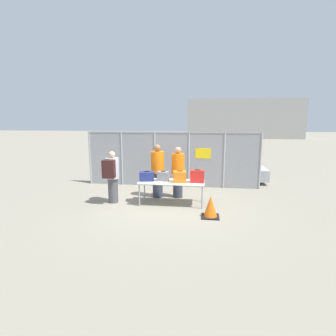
{
  "coord_description": "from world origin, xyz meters",
  "views": [
    {
      "loc": [
        1.25,
        -7.88,
        2.6
      ],
      "look_at": [
        0.08,
        0.69,
        1.05
      ],
      "focal_mm": 28.0,
      "sensor_mm": 36.0,
      "label": 1
    }
  ],
  "objects": [
    {
      "name": "distant_hangar",
      "position": [
        7.27,
        36.33,
        2.92
      ],
      "size": [
        16.99,
        8.33,
        5.84
      ],
      "color": "#999993",
      "rests_on": "ground_plane"
    },
    {
      "name": "suitcase_grey",
      "position": [
        -0.0,
        0.16,
        0.88
      ],
      "size": [
        0.38,
        0.31,
        0.32
      ],
      "color": "slate",
      "rests_on": "inspection_table"
    },
    {
      "name": "suitcase_navy",
      "position": [
        -0.52,
        0.11,
        0.87
      ],
      "size": [
        0.52,
        0.43,
        0.31
      ],
      "color": "navy",
      "rests_on": "inspection_table"
    },
    {
      "name": "security_worker_far",
      "position": [
        -0.29,
        0.8,
        0.94
      ],
      "size": [
        0.45,
        0.45,
        1.83
      ],
      "rotation": [
        0.0,
        0.0,
        2.87
      ],
      "color": "#383D4C",
      "rests_on": "ground_plane"
    },
    {
      "name": "security_worker_near",
      "position": [
        0.41,
        0.86,
        0.9
      ],
      "size": [
        0.43,
        0.43,
        1.75
      ],
      "rotation": [
        0.0,
        0.0,
        2.97
      ],
      "color": "#383D4C",
      "rests_on": "ground_plane"
    },
    {
      "name": "suitcase_red",
      "position": [
        1.08,
        0.07,
        0.92
      ],
      "size": [
        0.43,
        0.27,
        0.41
      ],
      "color": "red",
      "rests_on": "inspection_table"
    },
    {
      "name": "traffic_cone",
      "position": [
        1.48,
        -0.93,
        0.28
      ],
      "size": [
        0.48,
        0.48,
        0.6
      ],
      "color": "black",
      "rests_on": "ground_plane"
    },
    {
      "name": "inspection_table",
      "position": [
        0.28,
        0.09,
        0.68
      ],
      "size": [
        2.05,
        0.84,
        0.73
      ],
      "color": "silver",
      "rests_on": "ground_plane"
    },
    {
      "name": "traveler_hooded",
      "position": [
        -1.61,
        -0.06,
        0.92
      ],
      "size": [
        0.41,
        0.64,
        1.67
      ],
      "rotation": [
        0.0,
        0.0,
        -0.07
      ],
      "color": "#4C4C51",
      "rests_on": "ground_plane"
    },
    {
      "name": "utility_trailer",
      "position": [
        2.42,
        3.66,
        0.37
      ],
      "size": [
        3.92,
        2.16,
        0.62
      ],
      "color": "#B2B2B7",
      "rests_on": "ground_plane"
    },
    {
      "name": "fence_section",
      "position": [
        0.01,
        2.38,
        1.15
      ],
      "size": [
        6.91,
        0.07,
        2.2
      ],
      "color": "#9EA0A5",
      "rests_on": "ground_plane"
    },
    {
      "name": "suitcase_orange",
      "position": [
        0.54,
        0.03,
        0.9
      ],
      "size": [
        0.43,
        0.39,
        0.36
      ],
      "color": "orange",
      "rests_on": "inspection_table"
    },
    {
      "name": "ground_plane",
      "position": [
        0.0,
        0.0,
        0.0
      ],
      "size": [
        120.0,
        120.0,
        0.0
      ],
      "primitive_type": "plane",
      "color": "gray"
    }
  ]
}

